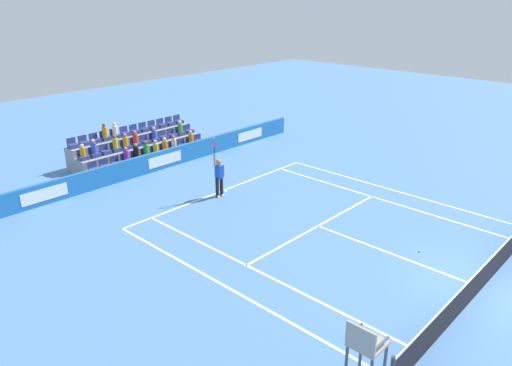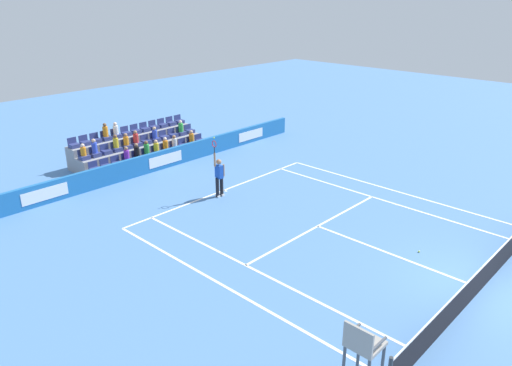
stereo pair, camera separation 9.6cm
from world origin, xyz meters
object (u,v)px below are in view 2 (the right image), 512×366
(umpire_chair, at_px, (362,354))
(loose_tennis_ball, at_px, (419,252))
(tennis_net, at_px, (484,275))
(tennis_player, at_px, (219,176))

(umpire_chair, height_order, loose_tennis_ball, umpire_chair)
(tennis_net, distance_m, umpire_chair, 6.84)
(tennis_player, xyz_separation_m, loose_tennis_ball, (-1.42, 9.02, -0.96))
(tennis_net, distance_m, tennis_player, 11.54)
(tennis_net, bearing_deg, tennis_player, -86.93)
(tennis_net, height_order, loose_tennis_ball, tennis_net)
(tennis_player, relative_size, umpire_chair, 1.22)
(umpire_chair, xyz_separation_m, loose_tennis_ball, (-7.56, -2.21, -1.49))
(tennis_player, bearing_deg, tennis_net, 93.07)
(umpire_chair, bearing_deg, tennis_player, -118.68)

